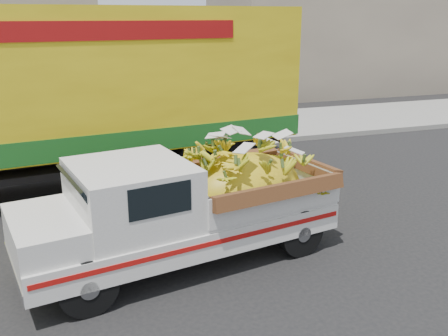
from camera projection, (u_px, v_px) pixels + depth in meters
name	position (u px, v px, depth m)	size (l,w,h in m)	color
ground	(126.00, 270.00, 7.39)	(100.00, 100.00, 0.00)	black
curb	(89.00, 156.00, 13.13)	(60.00, 0.25, 0.15)	gray
sidewalk	(83.00, 138.00, 15.02)	(60.00, 4.00, 0.14)	gray
building_right	(358.00, 28.00, 24.80)	(14.00, 6.00, 6.00)	gray
pickup_truck	(202.00, 202.00, 7.60)	(4.96, 2.54, 1.66)	black
semi_trailer	(16.00, 94.00, 9.86)	(12.03, 3.90, 3.80)	black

